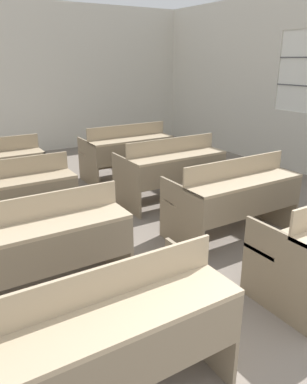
{
  "coord_description": "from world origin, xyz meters",
  "views": [
    {
      "loc": [
        -1.76,
        -0.25,
        1.83
      ],
      "look_at": [
        -0.15,
        2.36,
        0.73
      ],
      "focal_mm": 35.0,
      "sensor_mm": 36.0,
      "label": 1
    }
  ],
  "objects_px": {
    "bench_third_right": "(171,168)",
    "bench_back_right": "(127,150)",
    "bench_front_left": "(106,332)",
    "bench_second_right": "(233,195)",
    "bench_third_left": "(8,196)",
    "bench_second_left": "(40,243)"
  },
  "relations": [
    {
      "from": "bench_third_right",
      "to": "bench_back_right",
      "type": "xyz_separation_m",
      "value": [
        -0.01,
        1.21,
        0.0
      ]
    },
    {
      "from": "bench_second_left",
      "to": "bench_back_right",
      "type": "height_order",
      "value": "same"
    },
    {
      "from": "bench_front_left",
      "to": "bench_back_right",
      "type": "xyz_separation_m",
      "value": [
        2.04,
        3.63,
        0.0
      ]
    },
    {
      "from": "bench_second_right",
      "to": "bench_front_left",
      "type": "bearing_deg",
      "value": -149.24
    },
    {
      "from": "bench_second_left",
      "to": "bench_back_right",
      "type": "xyz_separation_m",
      "value": [
        2.06,
        2.43,
        0.0
      ]
    },
    {
      "from": "bench_third_left",
      "to": "bench_front_left",
      "type": "bearing_deg",
      "value": -89.85
    },
    {
      "from": "bench_third_left",
      "to": "bench_third_right",
      "type": "distance_m",
      "value": 2.06
    },
    {
      "from": "bench_front_left",
      "to": "bench_back_right",
      "type": "relative_size",
      "value": 1.0
    },
    {
      "from": "bench_third_right",
      "to": "bench_second_right",
      "type": "bearing_deg",
      "value": -91.12
    },
    {
      "from": "bench_second_right",
      "to": "bench_third_left",
      "type": "bearing_deg",
      "value": 149.22
    },
    {
      "from": "bench_third_right",
      "to": "bench_back_right",
      "type": "distance_m",
      "value": 1.21
    },
    {
      "from": "bench_second_right",
      "to": "bench_third_left",
      "type": "height_order",
      "value": "same"
    },
    {
      "from": "bench_front_left",
      "to": "bench_third_right",
      "type": "height_order",
      "value": "same"
    },
    {
      "from": "bench_front_left",
      "to": "bench_third_right",
      "type": "relative_size",
      "value": 1.0
    },
    {
      "from": "bench_third_right",
      "to": "bench_back_right",
      "type": "relative_size",
      "value": 1.0
    },
    {
      "from": "bench_second_left",
      "to": "bench_third_right",
      "type": "distance_m",
      "value": 2.4
    },
    {
      "from": "bench_front_left",
      "to": "bench_back_right",
      "type": "distance_m",
      "value": 4.16
    },
    {
      "from": "bench_third_left",
      "to": "bench_back_right",
      "type": "bearing_deg",
      "value": 30.47
    },
    {
      "from": "bench_third_left",
      "to": "bench_second_left",
      "type": "bearing_deg",
      "value": -90.48
    },
    {
      "from": "bench_third_left",
      "to": "bench_back_right",
      "type": "height_order",
      "value": "same"
    },
    {
      "from": "bench_third_left",
      "to": "bench_third_right",
      "type": "relative_size",
      "value": 1.0
    },
    {
      "from": "bench_front_left",
      "to": "bench_second_left",
      "type": "xyz_separation_m",
      "value": [
        -0.02,
        1.2,
        0.0
      ]
    }
  ]
}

